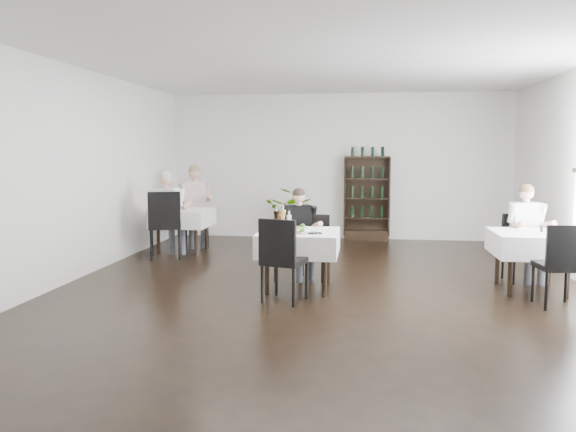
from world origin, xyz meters
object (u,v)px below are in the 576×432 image
at_px(potted_tree, 291,214).
at_px(diner_main, 300,226).
at_px(wine_shelf, 367,199).
at_px(main_table, 299,242).

relative_size(potted_tree, diner_main, 0.83).
bearing_deg(diner_main, wine_shelf, 75.26).
distance_m(wine_shelf, potted_tree, 1.58).
height_order(wine_shelf, potted_tree, wine_shelf).
xyz_separation_m(main_table, potted_tree, (-0.64, 4.20, -0.08)).
height_order(wine_shelf, main_table, wine_shelf).
relative_size(main_table, diner_main, 0.80).
relative_size(main_table, potted_tree, 0.96).
bearing_deg(diner_main, main_table, -84.79).
bearing_deg(main_table, potted_tree, 98.72).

